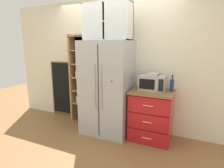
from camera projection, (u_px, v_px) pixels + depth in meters
name	position (u px, v px, depth m)	size (l,w,h in m)	color
ground_plane	(107.00, 131.00, 3.57)	(10.75, 10.75, 0.00)	olive
wall_back_cream	(115.00, 65.00, 3.66)	(5.05, 0.10, 2.55)	silver
refrigerator	(107.00, 88.00, 3.40)	(0.89, 0.71, 1.74)	#ADAFB5
pantry_shelf_column	(83.00, 78.00, 3.94)	(0.54, 0.25, 1.88)	brown
counter_cabinet	(151.00, 115.00, 3.20)	(0.73, 0.60, 0.89)	red
microwave	(152.00, 83.00, 3.13)	(0.44, 0.33, 0.26)	#ADAFB5
coffee_maker	(153.00, 82.00, 3.08)	(0.17, 0.20, 0.31)	#B7B7BC
mug_charcoal	(152.00, 89.00, 3.06)	(0.11, 0.08, 0.09)	#2D2D33
bottle_cobalt	(172.00, 84.00, 3.03)	(0.07, 0.07, 0.28)	navy
upper_cabinet	(108.00, 22.00, 3.20)	(0.86, 0.32, 0.64)	silver
chalkboard_menu	(63.00, 89.00, 4.26)	(0.60, 0.04, 1.29)	brown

